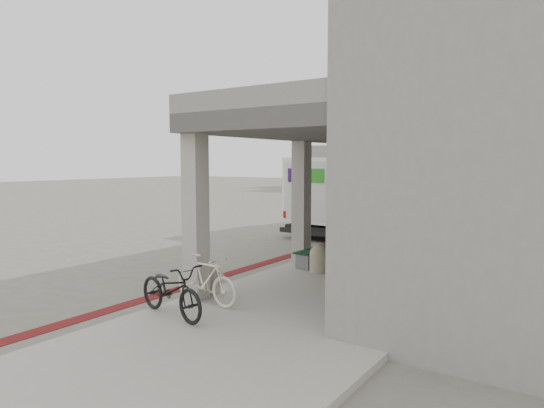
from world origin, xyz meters
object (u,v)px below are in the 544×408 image
Objects in this scene: bench at (320,253)px; utility_cabinet at (381,251)px; bicycle_black at (171,290)px; fedex_truck at (353,192)px; bicycle_cream at (206,279)px.

utility_cabinet is (1.70, -0.11, 0.24)m from bench.
utility_cabinet is at bearing -8.16° from bicycle_black.
fedex_truck is 4.55× the size of bicycle_cream.
utility_cabinet is 0.70× the size of bicycle_cream.
fedex_truck reaches higher than bench.
bicycle_black reaches higher than bench.
bench is at bearing 10.25° from bicycle_black.
fedex_truck is 8.19m from utility_cabinet.
fedex_truck is 3.76× the size of bench.
fedex_truck is 11.54m from bicycle_cream.
fedex_truck reaches higher than utility_cabinet.
fedex_truck reaches higher than bicycle_cream.
utility_cabinet reaches higher than bicycle_black.
bicycle_cream is (0.00, 0.88, -0.00)m from bicycle_black.
bicycle_black is (2.20, -12.17, -0.98)m from fedex_truck.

